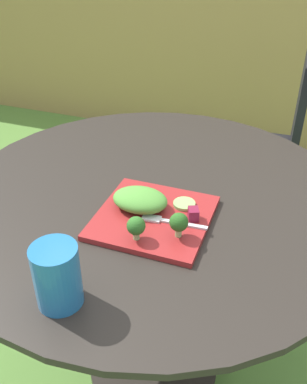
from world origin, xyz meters
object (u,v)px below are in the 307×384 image
at_px(patio_chair, 268,138).
at_px(fork, 168,221).
at_px(salad_plate, 153,217).
at_px(drinking_glass, 58,279).

relative_size(patio_chair, fork, 5.82).
bearing_deg(salad_plate, fork, -19.28).
xyz_separation_m(patio_chair, fork, (-0.13, -1.00, 0.23)).
distance_m(patio_chair, salad_plate, 1.03).
height_order(patio_chair, salad_plate, patio_chair).
bearing_deg(drinking_glass, patio_chair, 79.30).
relative_size(patio_chair, drinking_glass, 7.10).
distance_m(patio_chair, fork, 1.04).
relative_size(drinking_glass, fork, 0.82).
bearing_deg(fork, salad_plate, 160.72).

